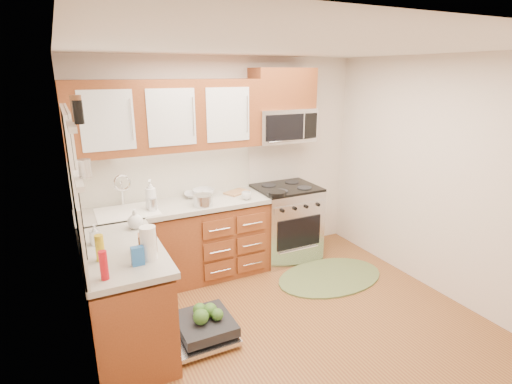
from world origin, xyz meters
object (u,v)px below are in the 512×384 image
cutting_board (237,192)px  upper_cabinets (167,116)px  paper_towel_roll (148,243)px  bowl_a (194,195)px  dishwasher (201,329)px  cup (246,196)px  rug (330,277)px  skillet (277,193)px  stock_pot (203,200)px  sink (128,223)px  bowl_b (203,193)px  range (286,222)px  microwave (283,125)px

cutting_board → upper_cabinets: bearing=176.7°
paper_towel_roll → bowl_a: size_ratio=1.16×
bowl_a → dishwasher: bearing=-107.1°
paper_towel_roll → cup: paper_towel_roll is taller
rug → cup: cup is taller
rug → cup: (-0.82, 0.55, 0.96)m
rug → skillet: skillet is taller
dishwasher → cutting_board: size_ratio=2.43×
upper_cabinets → stock_pot: bearing=-52.3°
cup → dishwasher: bearing=-133.6°
sink → bowl_a: bowl_a is taller
dishwasher → upper_cabinets: bearing=84.0°
dishwasher → cup: 1.57m
dishwasher → bowl_b: bowl_b is taller
sink → stock_pot: bearing=-12.3°
dishwasher → skillet: skillet is taller
dishwasher → paper_towel_roll: bearing=-168.6°
paper_towel_roll → sink: bearing=89.0°
dishwasher → range: bearing=36.3°
skillet → bowl_b: bowl_b is taller
dishwasher → bowl_a: bearing=72.9°
range → microwave: (0.00, 0.12, 1.23)m
stock_pot → bowl_b: (0.12, 0.35, -0.02)m
skillet → cutting_board: bearing=135.1°
range → skillet: (-0.28, -0.25, 0.50)m
range → cup: cup is taller
cutting_board → rug: bearing=-45.7°
skillet → bowl_b: size_ratio=0.87×
sink → bowl_b: 0.93m
dishwasher → bowl_b: 1.64m
dishwasher → bowl_a: (0.40, 1.30, 0.85)m
microwave → cup: microwave is taller
dishwasher → cup: size_ratio=6.19×
microwave → paper_towel_roll: (-1.95, -1.33, -0.64)m
microwave → rug: 1.90m
cutting_board → skillet: bearing=-44.9°
stock_pot → bowl_b: stock_pot is taller
cutting_board → bowl_a: bearing=172.2°
sink → cup: (1.30, -0.17, 0.17)m
microwave → cutting_board: bearing=-178.2°
dishwasher → skillet: bearing=34.9°
microwave → paper_towel_roll: bearing=-145.7°
paper_towel_roll → cup: size_ratio=2.37×
cutting_board → bowl_b: bowl_b is taller
microwave → skillet: (-0.28, -0.37, -0.73)m
cutting_board → range: bearing=-9.0°
dishwasher → cutting_board: bearing=53.6°
range → bowl_a: bearing=171.5°
skillet → cutting_board: skillet is taller
stock_pot → cutting_board: (0.52, 0.28, -0.05)m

